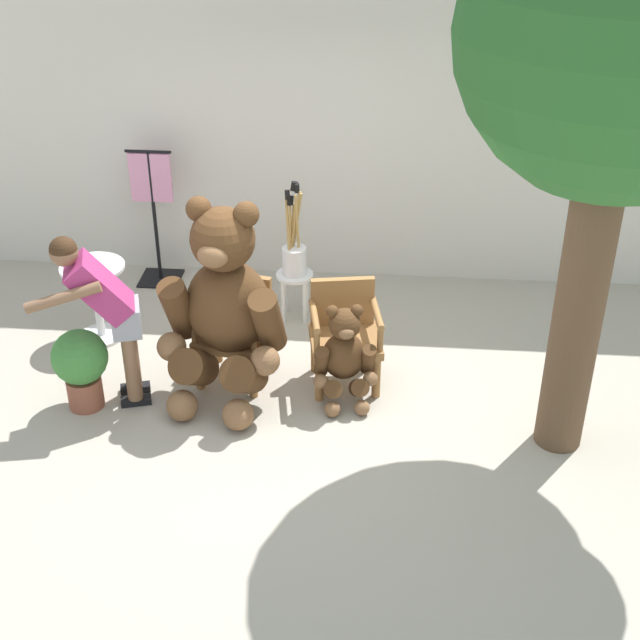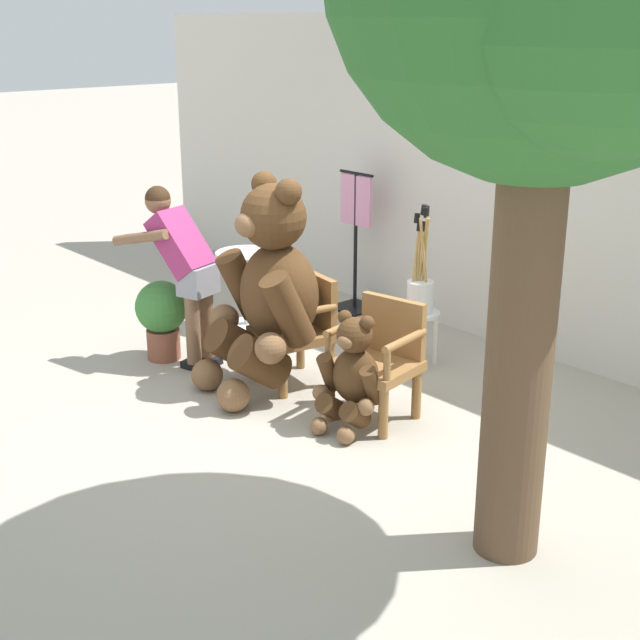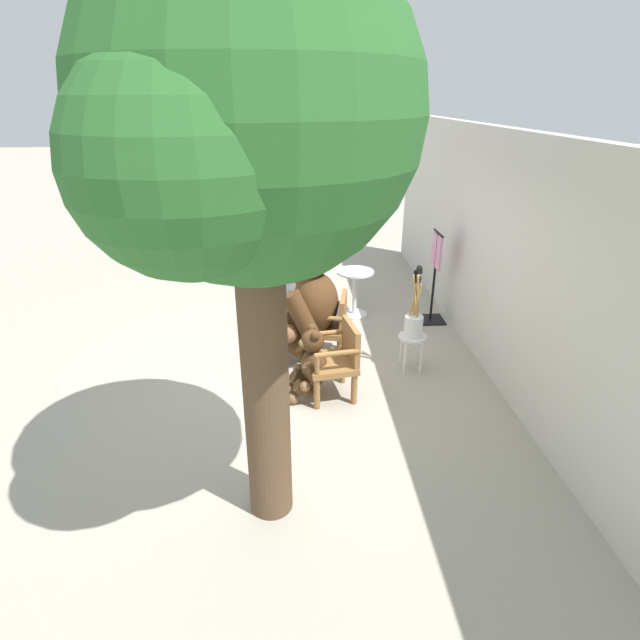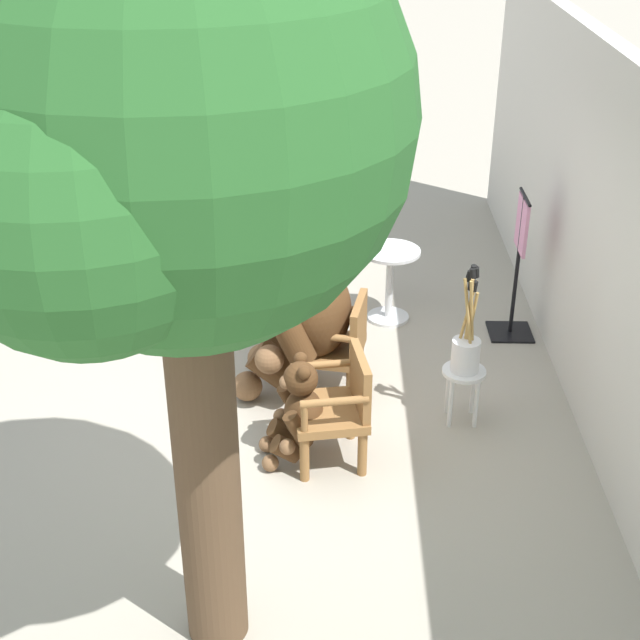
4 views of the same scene
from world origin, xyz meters
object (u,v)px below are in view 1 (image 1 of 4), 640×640
at_px(teddy_bear_large, 224,305).
at_px(potted_plant, 81,364).
at_px(wooden_chair_right, 344,332).
at_px(clothing_display_stand, 154,214).
at_px(wooden_chair_left, 236,327).
at_px(person_visitor, 105,304).
at_px(brush_bucket, 294,253).
at_px(round_side_table, 96,293).
at_px(teddy_bear_small, 345,356).
at_px(white_stool, 295,284).

bearing_deg(teddy_bear_large, potted_plant, -166.01).
bearing_deg(wooden_chair_right, clothing_display_stand, 140.37).
height_order(wooden_chair_left, person_visitor, person_visitor).
xyz_separation_m(brush_bucket, round_side_table, (-1.70, -0.50, -0.22)).
relative_size(teddy_bear_large, teddy_bear_small, 1.97).
bearing_deg(teddy_bear_small, clothing_display_stand, 136.00).
height_order(wooden_chair_right, clothing_display_stand, clothing_display_stand).
xyz_separation_m(wooden_chair_left, brush_bucket, (0.38, 0.98, 0.21)).
bearing_deg(potted_plant, brush_bucket, 45.27).
height_order(teddy_bear_large, brush_bucket, teddy_bear_large).
xyz_separation_m(wooden_chair_right, brush_bucket, (-0.52, 0.98, 0.21)).
bearing_deg(teddy_bear_small, white_stool, 112.83).
distance_m(teddy_bear_large, brush_bucket, 1.32).
bearing_deg(teddy_bear_small, potted_plant, -172.78).
distance_m(teddy_bear_small, round_side_table, 2.36).
relative_size(wooden_chair_right, person_visitor, 0.58).
bearing_deg(round_side_table, person_visitor, -66.28).
bearing_deg(wooden_chair_left, wooden_chair_right, 0.00).
bearing_deg(teddy_bear_large, white_stool, 72.00).
height_order(teddy_bear_large, potted_plant, teddy_bear_large).
bearing_deg(person_visitor, wooden_chair_right, 14.04).
bearing_deg(white_stool, teddy_bear_small, -67.17).
distance_m(wooden_chair_left, potted_plant, 1.26).
xyz_separation_m(wooden_chair_right, white_stool, (-0.51, 0.98, -0.11)).
bearing_deg(clothing_display_stand, white_stool, -23.81).
bearing_deg(brush_bucket, wooden_chair_left, -111.05).
bearing_deg(teddy_bear_large, clothing_display_stand, 118.63).
relative_size(wooden_chair_left, brush_bucket, 0.96).
bearing_deg(wooden_chair_left, teddy_bear_large, -95.63).
xyz_separation_m(teddy_bear_small, clothing_display_stand, (-1.97, 1.90, 0.30)).
bearing_deg(wooden_chair_right, wooden_chair_left, -180.00).
xyz_separation_m(teddy_bear_large, round_side_table, (-1.30, 0.75, -0.37)).
distance_m(person_visitor, brush_bucket, 1.94).
distance_m(teddy_bear_small, clothing_display_stand, 2.75).
xyz_separation_m(white_stool, potted_plant, (-1.52, -1.53, 0.04)).
bearing_deg(wooden_chair_left, white_stool, 68.84).
xyz_separation_m(potted_plant, clothing_display_stand, (0.08, 2.16, 0.32)).
xyz_separation_m(teddy_bear_small, white_stool, (-0.53, 1.27, -0.06)).
relative_size(potted_plant, clothing_display_stand, 0.50).
bearing_deg(person_visitor, round_side_table, 113.72).
relative_size(brush_bucket, potted_plant, 1.31).
bearing_deg(clothing_display_stand, wooden_chair_left, -56.84).
bearing_deg(white_stool, wooden_chair_left, -111.16).
relative_size(teddy_bear_small, person_visitor, 0.58).
distance_m(wooden_chair_right, teddy_bear_small, 0.29).
relative_size(white_stool, round_side_table, 0.64).
distance_m(person_visitor, potted_plant, 0.55).
relative_size(wooden_chair_right, teddy_bear_small, 1.01).
relative_size(white_stool, brush_bucket, 0.52).
bearing_deg(teddy_bear_large, wooden_chair_left, 84.37).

